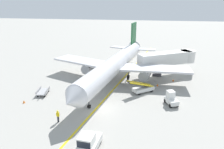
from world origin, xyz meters
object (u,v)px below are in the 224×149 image
object	(u,v)px
belt_loader_forward_hold	(143,88)
safety_cone_wingtip_right	(173,80)
jet_bridge	(171,58)
baggage_tug_near_wing	(171,99)
ground_crew_marshaller	(58,116)
safety_cone_nose_right	(24,102)
safety_cone_wingtip_left	(158,85)
baggage_cart_loaded	(43,92)
pushback_tug	(88,143)
safety_cone_nose_left	(84,103)
airliner	(116,64)

from	to	relation	value
belt_loader_forward_hold	safety_cone_wingtip_right	size ratio (longest dim) A/B	10.72
jet_bridge	baggage_tug_near_wing	bearing A→B (deg)	-93.64
ground_crew_marshaller	safety_cone_wingtip_right	world-z (taller)	ground_crew_marshaller
safety_cone_nose_right	safety_cone_wingtip_left	world-z (taller)	same
baggage_cart_loaded	safety_cone_wingtip_left	distance (m)	20.55
jet_bridge	baggage_tug_near_wing	distance (m)	14.84
pushback_tug	belt_loader_forward_hold	world-z (taller)	belt_loader_forward_hold
baggage_tug_near_wing	safety_cone_wingtip_left	size ratio (longest dim) A/B	6.18
jet_bridge	safety_cone_wingtip_right	size ratio (longest dim) A/B	27.95
baggage_tug_near_wing	baggage_cart_loaded	size ratio (longest dim) A/B	0.71
baggage_tug_near_wing	belt_loader_forward_hold	bearing A→B (deg)	139.71
ground_crew_marshaller	safety_cone_wingtip_right	distance (m)	24.23
pushback_tug	safety_cone_wingtip_right	distance (m)	25.14
baggage_tug_near_wing	safety_cone_nose_right	bearing A→B (deg)	-170.95
pushback_tug	baggage_tug_near_wing	size ratio (longest dim) A/B	1.37
jet_bridge	ground_crew_marshaller	size ratio (longest dim) A/B	7.23
ground_crew_marshaller	safety_cone_nose_left	size ratio (longest dim) A/B	3.86
baggage_tug_near_wing	ground_crew_marshaller	xyz separation A→B (m)	(-14.95, -7.73, -0.02)
pushback_tug	safety_cone_wingtip_right	size ratio (longest dim) A/B	8.49
pushback_tug	baggage_tug_near_wing	world-z (taller)	pushback_tug
belt_loader_forward_hold	baggage_cart_loaded	bearing A→B (deg)	-167.17
baggage_tug_near_wing	safety_cone_wingtip_right	world-z (taller)	baggage_tug_near_wing
ground_crew_marshaller	belt_loader_forward_hold	bearing A→B (deg)	47.48
ground_crew_marshaller	safety_cone_wingtip_right	size ratio (longest dim) A/B	3.86
baggage_tug_near_wing	belt_loader_forward_hold	world-z (taller)	belt_loader_forward_hold
safety_cone_wingtip_left	airliner	bearing A→B (deg)	170.00
belt_loader_forward_hold	baggage_cart_loaded	distance (m)	17.06
airliner	safety_cone_nose_left	world-z (taller)	airliner
safety_cone_wingtip_right	airliner	bearing A→B (deg)	-171.54
belt_loader_forward_hold	safety_cone_wingtip_right	xyz separation A→B (m)	(5.77, 6.45, -0.56)
jet_bridge	belt_loader_forward_hold	world-z (taller)	jet_bridge
ground_crew_marshaller	baggage_tug_near_wing	bearing A→B (deg)	27.34
airliner	baggage_cart_loaded	world-z (taller)	airliner
safety_cone_nose_right	safety_cone_wingtip_left	distance (m)	23.27
pushback_tug	baggage_tug_near_wing	distance (m)	15.67
safety_cone_wingtip_left	pushback_tug	bearing A→B (deg)	-111.49
ground_crew_marshaller	safety_cone_wingtip_left	distance (m)	19.83
safety_cone_nose_left	safety_cone_wingtip_right	size ratio (longest dim) A/B	1.00
safety_cone_nose_right	safety_cone_wingtip_right	xyz separation A→B (m)	(23.81, 13.78, 0.00)
airliner	baggage_tug_near_wing	world-z (taller)	airliner
baggage_cart_loaded	ground_crew_marshaller	xyz separation A→B (m)	(6.11, -7.69, 0.44)
safety_cone_nose_left	safety_cone_wingtip_left	bearing A→B (deg)	39.79
baggage_tug_near_wing	safety_cone_nose_right	world-z (taller)	baggage_tug_near_wing
baggage_cart_loaded	safety_cone_nose_right	xyz separation A→B (m)	(-1.41, -3.54, -0.25)
safety_cone_nose_left	safety_cone_wingtip_left	distance (m)	14.80
belt_loader_forward_hold	ground_crew_marshaller	distance (m)	15.57
airliner	baggage_cart_loaded	size ratio (longest dim) A/B	9.18
baggage_tug_near_wing	safety_cone_wingtip_right	bearing A→B (deg)	82.50
pushback_tug	ground_crew_marshaller	size ratio (longest dim) A/B	2.20
jet_bridge	safety_cone_nose_right	world-z (taller)	jet_bridge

